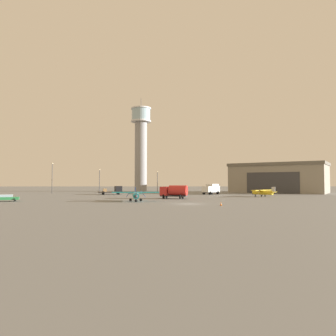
{
  "coord_description": "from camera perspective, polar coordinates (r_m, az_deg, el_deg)",
  "views": [
    {
      "loc": [
        -4.28,
        -54.68,
        3.87
      ],
      "look_at": [
        -3.27,
        18.46,
        7.05
      ],
      "focal_mm": 33.53,
      "sensor_mm": 36.0,
      "label": 1
    }
  ],
  "objects": [
    {
      "name": "airplane_teal",
      "position": [
        62.1,
        -5.89,
        -4.88
      ],
      "size": [
        9.29,
        7.28,
        2.73
      ],
      "rotation": [
        0.0,
        0.0,
        4.83
      ],
      "color": "teal",
      "rests_on": "ground_plane"
    },
    {
      "name": "airplane_yellow",
      "position": [
        83.99,
        16.88,
        -4.21
      ],
      "size": [
        7.04,
        6.95,
        2.56
      ],
      "rotation": [
        0.0,
        0.0,
        2.35
      ],
      "color": "gold",
      "rests_on": "ground_plane"
    },
    {
      "name": "light_post_north",
      "position": [
        107.77,
        -1.94,
        -2.14
      ],
      "size": [
        0.44,
        0.44,
        7.47
      ],
      "color": "#38383D",
      "rests_on": "ground_plane"
    },
    {
      "name": "truck_fuel_tanker_red",
      "position": [
        71.32,
        1.13,
        -4.24
      ],
      "size": [
        6.47,
        4.44,
        3.04
      ],
      "rotation": [
        0.0,
        0.0,
        2.81
      ],
      "color": "#38383D",
      "rests_on": "ground_plane"
    },
    {
      "name": "truck_flatbed_black",
      "position": [
        95.57,
        -9.79,
        -4.03
      ],
      "size": [
        7.27,
        4.74,
        2.53
      ],
      "rotation": [
        0.0,
        0.0,
        0.35
      ],
      "color": "#38383D",
      "rests_on": "ground_plane"
    },
    {
      "name": "light_post_east",
      "position": [
        103.87,
        -12.35,
        -1.93
      ],
      "size": [
        0.44,
        0.44,
        7.97
      ],
      "color": "#38383D",
      "rests_on": "ground_plane"
    },
    {
      "name": "control_tower",
      "position": [
        126.28,
        -4.95,
        4.58
      ],
      "size": [
        8.01,
        8.01,
        37.47
      ],
      "color": "gray",
      "rests_on": "ground_plane"
    },
    {
      "name": "car_green",
      "position": [
        69.19,
        -27.33,
        -4.81
      ],
      "size": [
        4.81,
        3.29,
        1.37
      ],
      "rotation": [
        0.0,
        0.0,
        0.35
      ],
      "color": "#287A42",
      "rests_on": "ground_plane"
    },
    {
      "name": "hangar",
      "position": [
        116.81,
        19.43,
        -1.72
      ],
      "size": [
        35.97,
        32.02,
        10.28
      ],
      "rotation": [
        0.0,
        0.0,
        -2.15
      ],
      "color": "gray",
      "rests_on": "ground_plane"
    },
    {
      "name": "truck_box_white",
      "position": [
        96.25,
        7.91,
        -3.74
      ],
      "size": [
        5.94,
        5.87,
        3.17
      ],
      "rotation": [
        0.0,
        0.0,
        3.91
      ],
      "color": "#38383D",
      "rests_on": "ground_plane"
    },
    {
      "name": "traffic_cone_near_left",
      "position": [
        51.31,
        9.61,
        -6.44
      ],
      "size": [
        0.36,
        0.36,
        0.62
      ],
      "color": "black",
      "rests_on": "ground_plane"
    },
    {
      "name": "ground_plane",
      "position": [
        54.99,
        3.7,
        -6.52
      ],
      "size": [
        400.0,
        400.0,
        0.0
      ],
      "primitive_type": "plane",
      "color": "slate"
    },
    {
      "name": "light_post_west",
      "position": [
        109.22,
        -20.32,
        -1.28
      ],
      "size": [
        0.44,
        0.44,
        10.06
      ],
      "color": "#38383D",
      "rests_on": "ground_plane"
    }
  ]
}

